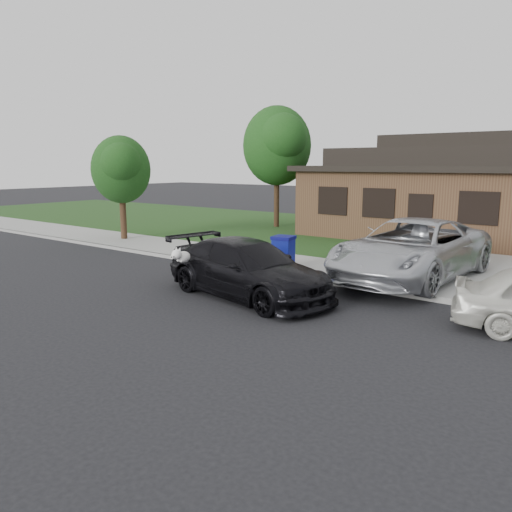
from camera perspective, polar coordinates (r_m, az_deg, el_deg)
The scene contains 11 objects.
ground at distance 14.60m, azimuth -12.71°, elevation -3.50°, with size 120.00×120.00×0.00m, color black.
sidewalk at distance 18.11m, azimuth -0.55°, elevation -0.35°, with size 60.00×3.00×0.12m, color gray.
curb at distance 16.98m, azimuth -3.66°, elevation -1.10°, with size 60.00×0.12×0.12m, color gray.
lawn at distance 24.83m, azimuth 10.88°, elevation 2.42°, with size 60.00×13.00×0.13m, color #193814.
driveway at distance 19.95m, azimuth 22.48°, elevation -0.12°, with size 4.50×13.00×0.14m, color gray.
sedan at distance 13.09m, azimuth -0.99°, elevation -1.48°, with size 5.45×2.97×1.50m.
minivan at distance 15.25m, azimuth 17.37°, elevation 0.75°, with size 2.88×6.26×1.74m, color #BABCC2.
recycling_bin at distance 16.09m, azimuth 3.14°, elevation 0.43°, with size 0.74×0.74×1.07m.
house at distance 25.05m, azimuth 21.39°, elevation 6.72°, with size 12.60×8.60×4.65m.
tree_0 at distance 26.73m, azimuth 2.55°, elevation 12.64°, with size 3.78×3.60×6.34m.
tree_2 at distance 23.14m, azimuth -15.18°, elevation 9.63°, with size 2.73×2.60×4.59m.
Camera 1 is at (10.93, -9.04, 3.46)m, focal length 35.00 mm.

